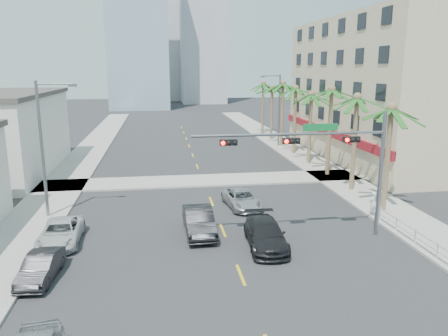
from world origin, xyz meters
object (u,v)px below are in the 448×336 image
at_px(traffic_signal_mast, 329,153).
at_px(car_lane_right, 265,234).
at_px(car_lane_left, 199,221).
at_px(car_lane_center, 242,199).
at_px(car_parked_far, 61,233).
at_px(car_parked_mid, 41,267).
at_px(pedestrian, 373,203).

bearing_deg(traffic_signal_mast, car_lane_right, -168.94).
bearing_deg(car_lane_left, traffic_signal_mast, -14.85).
bearing_deg(car_lane_center, car_parked_far, -162.83).
bearing_deg(car_parked_mid, car_lane_right, 15.80).
distance_m(car_parked_mid, car_lane_left, 9.23).
xyz_separation_m(traffic_signal_mast, car_lane_center, (-3.78, 6.38, -4.43)).
distance_m(car_parked_far, car_lane_left, 7.91).
height_order(car_parked_mid, car_lane_center, car_lane_center).
bearing_deg(car_lane_center, traffic_signal_mast, -65.78).
height_order(car_parked_mid, car_lane_right, car_lane_right).
bearing_deg(car_lane_right, car_parked_mid, -164.93).
bearing_deg(car_parked_far, car_lane_center, 22.33).
relative_size(car_lane_left, pedestrian, 3.05).
bearing_deg(car_parked_far, car_parked_mid, -91.32).
bearing_deg(car_parked_mid, pedestrian, 21.80).
xyz_separation_m(traffic_signal_mast, pedestrian, (4.52, 3.12, -4.13)).
height_order(car_lane_left, pedestrian, pedestrian).
bearing_deg(car_lane_right, car_parked_far, 173.20).
xyz_separation_m(car_parked_far, car_lane_left, (7.90, 0.37, 0.14)).
xyz_separation_m(car_parked_mid, car_parked_far, (0.00, 4.40, 0.03)).
bearing_deg(car_lane_left, car_parked_mid, -150.19).
relative_size(traffic_signal_mast, car_lane_left, 2.33).
relative_size(car_lane_center, pedestrian, 2.90).
bearing_deg(car_lane_center, car_lane_right, -96.47).
distance_m(car_lane_center, car_lane_right, 7.12).
relative_size(car_lane_left, car_lane_center, 1.05).
bearing_deg(car_parked_far, car_lane_right, -11.88).
distance_m(traffic_signal_mast, pedestrian, 6.87).
height_order(traffic_signal_mast, car_parked_mid, traffic_signal_mast).
distance_m(car_parked_mid, car_parked_far, 4.41).
height_order(car_parked_far, car_lane_left, car_lane_left).
bearing_deg(car_parked_mid, traffic_signal_mast, 15.74).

